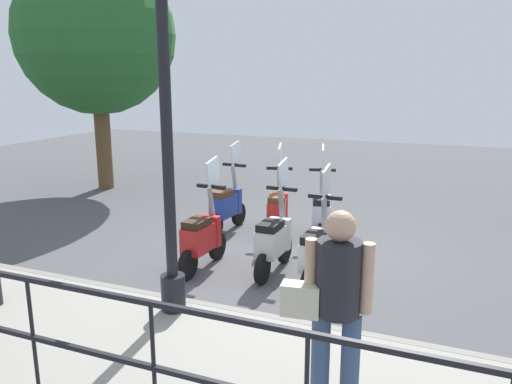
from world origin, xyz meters
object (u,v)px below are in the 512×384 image
at_px(pedestrian_with_bag, 335,299).
at_px(scooter_near_2, 203,236).
at_px(scooter_far_1, 278,210).
at_px(scooter_near_0, 318,252).
at_px(tree_large, 96,36).
at_px(scooter_far_0, 321,212).
at_px(lamp_post_near, 168,151).
at_px(scooter_near_1, 274,239).
at_px(scooter_far_2, 227,204).

height_order(pedestrian_with_bag, scooter_near_2, pedestrian_with_bag).
distance_m(scooter_near_2, scooter_far_1, 1.77).
distance_m(scooter_near_0, scooter_far_1, 2.05).
bearing_deg(pedestrian_with_bag, tree_large, 40.73).
bearing_deg(scooter_near_2, scooter_near_0, -88.51).
bearing_deg(pedestrian_with_bag, scooter_far_0, 8.11).
relative_size(lamp_post_near, scooter_near_0, 2.58).
bearing_deg(lamp_post_near, scooter_near_0, -39.20).
distance_m(lamp_post_near, scooter_far_0, 3.70).
height_order(scooter_far_0, scooter_far_1, same).
bearing_deg(pedestrian_with_bag, scooter_near_1, 20.23).
bearing_deg(scooter_far_1, lamp_post_near, 164.65).
bearing_deg(scooter_far_1, scooter_near_2, 149.47).
xyz_separation_m(scooter_far_0, scooter_far_1, (-0.14, 0.70, 0.00)).
height_order(scooter_near_0, scooter_far_2, same).
relative_size(scooter_near_2, scooter_far_0, 1.00).
bearing_deg(scooter_far_0, scooter_far_2, 80.39).
distance_m(scooter_near_0, scooter_near_2, 1.64).
bearing_deg(lamp_post_near, scooter_near_1, -16.97).
height_order(scooter_near_2, scooter_far_1, same).
bearing_deg(scooter_near_2, tree_large, 52.86).
xyz_separation_m(lamp_post_near, scooter_far_2, (3.20, 0.86, -1.41)).
bearing_deg(scooter_far_0, scooter_near_0, 179.12).
bearing_deg(scooter_near_2, scooter_far_0, -31.43).
bearing_deg(tree_large, pedestrian_with_bag, -131.65).
xyz_separation_m(tree_large, scooter_near_0, (-3.74, -6.25, -3.04)).
xyz_separation_m(pedestrian_with_bag, scooter_near_0, (2.52, 0.79, -0.60)).
xyz_separation_m(tree_large, scooter_far_1, (-2.03, -5.11, -3.04)).
bearing_deg(scooter_near_2, lamp_post_near, -162.06).
bearing_deg(scooter_far_2, scooter_near_0, -125.39).
bearing_deg(scooter_near_0, pedestrian_with_bag, -161.47).
height_order(scooter_near_2, scooter_far_2, same).
bearing_deg(scooter_near_2, pedestrian_with_bag, -134.30).
relative_size(pedestrian_with_bag, scooter_far_2, 1.03).
xyz_separation_m(lamp_post_near, scooter_far_1, (3.19, -0.07, -1.41)).
distance_m(scooter_near_2, scooter_far_0, 2.19).
bearing_deg(tree_large, scooter_far_1, -111.71).
xyz_separation_m(tree_large, scooter_far_2, (-2.03, -4.18, -3.04)).
bearing_deg(pedestrian_with_bag, scooter_near_0, 9.78).
bearing_deg(lamp_post_near, pedestrian_with_bag, -117.39).
xyz_separation_m(scooter_near_1, scooter_far_1, (1.45, 0.46, 0.00)).
bearing_deg(tree_large, scooter_far_2, -115.89).
relative_size(pedestrian_with_bag, scooter_far_0, 1.03).
relative_size(scooter_near_0, scooter_near_1, 1.00).
bearing_deg(lamp_post_near, scooter_near_2, 16.09).
bearing_deg(scooter_far_2, pedestrian_with_bag, -141.77).
xyz_separation_m(scooter_far_0, scooter_far_2, (-0.13, 1.63, 0.00)).
height_order(lamp_post_near, scooter_near_1, lamp_post_near).
bearing_deg(lamp_post_near, scooter_far_1, -1.22).
relative_size(scooter_far_0, scooter_far_2, 1.00).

